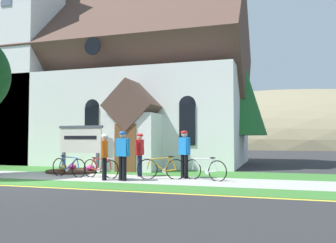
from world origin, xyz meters
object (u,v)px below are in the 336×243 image
at_px(bicycle_black, 205,169).
at_px(bicycle_silver, 100,168).
at_px(bicycle_red, 69,167).
at_px(church_sign, 81,141).
at_px(bicycle_orange, 162,169).
at_px(cyclist_in_yellow_jersey, 105,154).
at_px(roadside_conifer, 236,86).
at_px(cyclist_in_red_jersey, 184,150).
at_px(cyclist_in_green_jersey, 140,151).
at_px(cyclist_in_white_jersey, 123,152).

relative_size(bicycle_black, bicycle_silver, 0.98).
relative_size(bicycle_red, bicycle_black, 1.04).
distance_m(church_sign, bicycle_orange, 4.99).
bearing_deg(cyclist_in_yellow_jersey, roadside_conifer, 66.99).
xyz_separation_m(cyclist_in_yellow_jersey, roadside_conifer, (3.67, 8.63, 3.47)).
xyz_separation_m(bicycle_red, cyclist_in_red_jersey, (4.36, 0.81, 0.67)).
height_order(cyclist_in_red_jersey, cyclist_in_green_jersey, cyclist_in_red_jersey).
relative_size(cyclist_in_white_jersey, roadside_conifer, 0.24).
distance_m(bicycle_black, cyclist_in_green_jersey, 2.77).
xyz_separation_m(bicycle_orange, bicycle_silver, (-2.35, -0.20, -0.02)).
height_order(bicycle_red, bicycle_silver, bicycle_red).
bearing_deg(bicycle_orange, bicycle_red, -175.68).
bearing_deg(bicycle_black, bicycle_red, -175.18).
relative_size(bicycle_silver, roadside_conifer, 0.24).
bearing_deg(bicycle_orange, cyclist_in_red_jersey, 37.08).
bearing_deg(cyclist_in_white_jersey, bicycle_black, 21.06).
bearing_deg(bicycle_red, church_sign, 110.44).
relative_size(church_sign, cyclist_in_green_jersey, 1.36).
bearing_deg(cyclist_in_green_jersey, cyclist_in_white_jersey, -90.83).
relative_size(cyclist_in_red_jersey, cyclist_in_green_jersey, 1.06).
bearing_deg(cyclist_in_white_jersey, church_sign, 139.96).
xyz_separation_m(bicycle_red, bicycle_orange, (3.66, 0.28, 0.01)).
relative_size(bicycle_silver, cyclist_in_red_jersey, 0.97).
bearing_deg(roadside_conifer, bicycle_orange, -103.30).
distance_m(bicycle_red, bicycle_orange, 3.67).
bearing_deg(church_sign, roadside_conifer, 42.62).
distance_m(church_sign, bicycle_red, 2.57).
height_order(bicycle_red, roadside_conifer, roadside_conifer).
distance_m(church_sign, cyclist_in_green_jersey, 3.62).
distance_m(bicycle_silver, cyclist_in_green_jersey, 1.63).
bearing_deg(bicycle_silver, cyclist_in_white_jersey, -29.05).
height_order(cyclist_in_white_jersey, cyclist_in_yellow_jersey, cyclist_in_white_jersey).
relative_size(church_sign, bicycle_orange, 1.30).
relative_size(bicycle_silver, cyclist_in_white_jersey, 0.99).
bearing_deg(cyclist_in_white_jersey, cyclist_in_red_jersey, 37.20).
height_order(bicycle_red, cyclist_in_white_jersey, cyclist_in_white_jersey).
height_order(bicycle_orange, bicycle_black, bicycle_orange).
relative_size(church_sign, bicycle_silver, 1.33).
relative_size(bicycle_black, cyclist_in_green_jersey, 1.00).
bearing_deg(cyclist_in_red_jersey, church_sign, 164.77).
xyz_separation_m(church_sign, cyclist_in_red_jersey, (5.19, -1.41, -0.32)).
height_order(church_sign, cyclist_in_green_jersey, church_sign).
bearing_deg(cyclist_in_yellow_jersey, bicycle_black, 17.11).
bearing_deg(cyclist_in_green_jersey, church_sign, 159.37).
xyz_separation_m(bicycle_orange, cyclist_in_white_jersey, (-1.14, -0.87, 0.63)).
height_order(bicycle_red, cyclist_in_green_jersey, cyclist_in_green_jersey).
height_order(cyclist_in_white_jersey, cyclist_in_green_jersey, cyclist_in_white_jersey).
height_order(bicycle_orange, cyclist_in_white_jersey, cyclist_in_white_jersey).
height_order(cyclist_in_red_jersey, cyclist_in_white_jersey, cyclist_in_red_jersey).
xyz_separation_m(cyclist_in_white_jersey, cyclist_in_yellow_jersey, (-0.69, -0.01, -0.08)).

